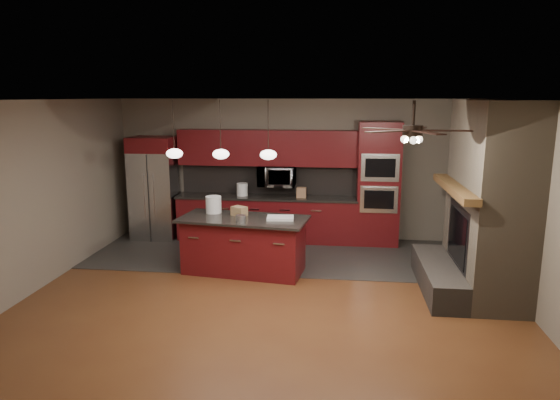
# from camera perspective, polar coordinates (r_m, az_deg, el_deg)

# --- Properties ---
(ground) EXTENTS (7.00, 7.00, 0.00)m
(ground) POSITION_cam_1_polar(r_m,az_deg,el_deg) (7.53, -0.88, -10.43)
(ground) COLOR brown
(ground) RESTS_ON ground
(ceiling) EXTENTS (7.00, 6.00, 0.02)m
(ceiling) POSITION_cam_1_polar(r_m,az_deg,el_deg) (6.98, -0.95, 11.39)
(ceiling) COLOR white
(ceiling) RESTS_ON back_wall
(back_wall) EXTENTS (7.00, 0.02, 2.80)m
(back_wall) POSITION_cam_1_polar(r_m,az_deg,el_deg) (10.06, 1.37, 3.51)
(back_wall) COLOR #6C6156
(back_wall) RESTS_ON ground
(right_wall) EXTENTS (0.02, 6.00, 2.80)m
(right_wall) POSITION_cam_1_polar(r_m,az_deg,el_deg) (7.51, 26.58, -0.59)
(right_wall) COLOR #6C6156
(right_wall) RESTS_ON ground
(left_wall) EXTENTS (0.02, 6.00, 2.80)m
(left_wall) POSITION_cam_1_polar(r_m,az_deg,el_deg) (8.34, -25.50, 0.62)
(left_wall) COLOR #6C6156
(left_wall) RESTS_ON ground
(slate_tile_patch) EXTENTS (7.00, 2.40, 0.01)m
(slate_tile_patch) POSITION_cam_1_polar(r_m,az_deg,el_deg) (9.21, 0.61, -6.19)
(slate_tile_patch) COLOR #2C2A27
(slate_tile_patch) RESTS_ON ground
(fireplace_column) EXTENTS (1.30, 2.10, 2.80)m
(fireplace_column) POSITION_cam_1_polar(r_m,az_deg,el_deg) (7.76, 22.33, -0.64)
(fireplace_column) COLOR #706350
(fireplace_column) RESTS_ON ground
(back_cabinetry) EXTENTS (3.59, 0.64, 2.20)m
(back_cabinetry) POSITION_cam_1_polar(r_m,az_deg,el_deg) (9.95, -1.51, 0.46)
(back_cabinetry) COLOR #540F13
(back_cabinetry) RESTS_ON ground
(oven_tower) EXTENTS (0.80, 0.63, 2.38)m
(oven_tower) POSITION_cam_1_polar(r_m,az_deg,el_deg) (9.78, 11.16, 1.80)
(oven_tower) COLOR #540F13
(oven_tower) RESTS_ON ground
(microwave) EXTENTS (0.73, 0.41, 0.50)m
(microwave) POSITION_cam_1_polar(r_m,az_deg,el_deg) (9.86, -0.37, 2.75)
(microwave) COLOR silver
(microwave) RESTS_ON back_cabinetry
(refrigerator) EXTENTS (0.88, 0.75, 2.06)m
(refrigerator) POSITION_cam_1_polar(r_m,az_deg,el_deg) (10.38, -14.10, 1.34)
(refrigerator) COLOR silver
(refrigerator) RESTS_ON ground
(kitchen_island) EXTENTS (2.16, 1.20, 0.92)m
(kitchen_island) POSITION_cam_1_polar(r_m,az_deg,el_deg) (8.21, -4.17, -5.12)
(kitchen_island) COLOR #540F13
(kitchen_island) RESTS_ON ground
(white_bucket) EXTENTS (0.32, 0.32, 0.28)m
(white_bucket) POSITION_cam_1_polar(r_m,az_deg,el_deg) (8.45, -7.61, -0.52)
(white_bucket) COLOR silver
(white_bucket) RESTS_ON kitchen_island
(paint_can) EXTENTS (0.19, 0.19, 0.10)m
(paint_can) POSITION_cam_1_polar(r_m,az_deg,el_deg) (7.83, -4.51, -2.11)
(paint_can) COLOR silver
(paint_can) RESTS_ON kitchen_island
(paint_tray) EXTENTS (0.45, 0.33, 0.04)m
(paint_tray) POSITION_cam_1_polar(r_m,az_deg,el_deg) (7.97, 0.04, -2.06)
(paint_tray) COLOR silver
(paint_tray) RESTS_ON kitchen_island
(cardboard_box) EXTENTS (0.29, 0.27, 0.15)m
(cardboard_box) POSITION_cam_1_polar(r_m,az_deg,el_deg) (8.23, -4.68, -1.27)
(cardboard_box) COLOR olive
(cardboard_box) RESTS_ON kitchen_island
(counter_bucket) EXTENTS (0.26, 0.26, 0.25)m
(counter_bucket) POSITION_cam_1_polar(r_m,az_deg,el_deg) (9.97, -4.35, 1.21)
(counter_bucket) COLOR white
(counter_bucket) RESTS_ON back_cabinetry
(counter_box) EXTENTS (0.19, 0.15, 0.20)m
(counter_box) POSITION_cam_1_polar(r_m,az_deg,el_deg) (9.76, 2.47, 0.87)
(counter_box) COLOR #A47654
(counter_box) RESTS_ON back_cabinetry
(pendant_left) EXTENTS (0.26, 0.26, 0.92)m
(pendant_left) POSITION_cam_1_polar(r_m,az_deg,el_deg) (8.09, -11.97, 5.26)
(pendant_left) COLOR black
(pendant_left) RESTS_ON ceiling
(pendant_center) EXTENTS (0.26, 0.26, 0.92)m
(pendant_center) POSITION_cam_1_polar(r_m,az_deg,el_deg) (7.88, -6.77, 5.27)
(pendant_center) COLOR black
(pendant_center) RESTS_ON ceiling
(pendant_right) EXTENTS (0.26, 0.26, 0.92)m
(pendant_right) POSITION_cam_1_polar(r_m,az_deg,el_deg) (7.74, -1.34, 5.23)
(pendant_right) COLOR black
(pendant_right) RESTS_ON ceiling
(ceiling_fan) EXTENTS (1.27, 1.33, 0.41)m
(ceiling_fan) POSITION_cam_1_polar(r_m,az_deg,el_deg) (6.19, 14.93, 7.77)
(ceiling_fan) COLOR black
(ceiling_fan) RESTS_ON ceiling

